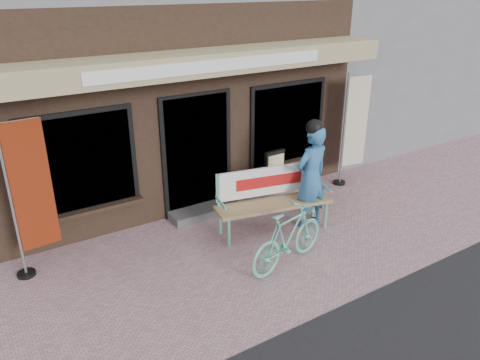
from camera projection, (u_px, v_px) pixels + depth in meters
ground at (259, 259)px, 7.17m from camera, size 70.00×70.00×0.00m
storefront at (129, 29)px, 9.85m from camera, size 7.00×6.77×6.00m
neighbor_right_near at (387, 20)px, 14.50m from camera, size 10.00×7.00×5.60m
bench at (272, 194)px, 7.85m from camera, size 2.03×0.89×1.07m
person at (311, 175)px, 7.84m from camera, size 0.69×0.49×1.90m
bicycle at (288, 238)px, 6.86m from camera, size 1.59×0.76×0.92m
nobori_red at (29, 195)px, 6.43m from camera, size 0.70×0.28×2.36m
nobori_cream at (354, 128)px, 9.44m from camera, size 0.69×0.29×2.31m
menu_stand at (274, 172)px, 9.24m from camera, size 0.45×0.11×0.89m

